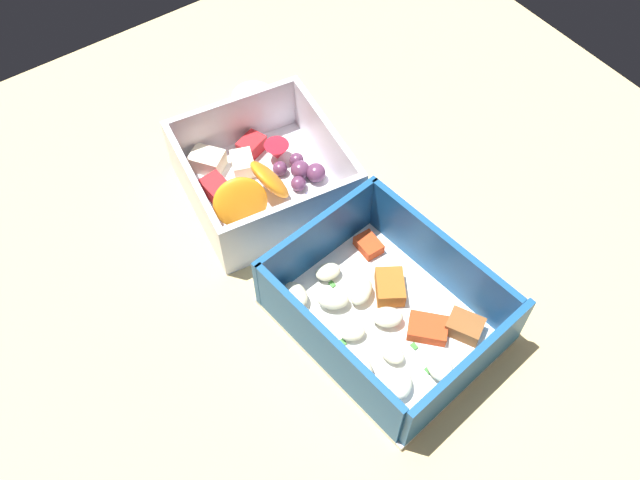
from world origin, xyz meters
TOP-DOWN VIEW (x-y plane):
  - table_surface at (0.00, 0.00)cm, footprint 80.00×80.00cm
  - pasta_container at (8.25, -1.27)cm, footprint 19.02×15.59cm
  - fruit_bowl at (-9.79, -1.73)cm, footprint 16.48×16.15cm
  - paper_cup_liner at (-20.27, 3.74)cm, footprint 4.27×4.27cm

SIDE VIEW (x-z plane):
  - table_surface at x=0.00cm, z-range 0.00..2.00cm
  - paper_cup_liner at x=-20.27cm, z-range 2.00..3.83cm
  - pasta_container at x=8.25cm, z-range 0.82..7.33cm
  - fruit_bowl at x=-9.79cm, z-range 1.07..7.32cm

